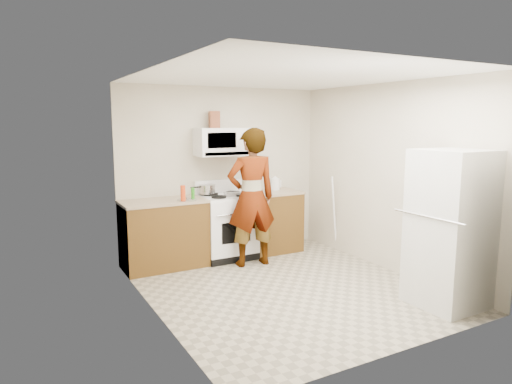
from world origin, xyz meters
TOP-DOWN VIEW (x-y plane):
  - floor at (0.00, 0.00)m, footprint 3.60×3.60m
  - back_wall at (0.00, 1.79)m, footprint 3.20×0.02m
  - right_wall at (1.59, 0.00)m, footprint 0.02×3.60m
  - cabinet_left at (-1.04, 1.49)m, footprint 1.12×0.62m
  - counter_left at (-1.04, 1.49)m, footprint 1.14×0.64m
  - cabinet_right at (0.68, 1.49)m, footprint 0.80×0.62m
  - counter_right at (0.68, 1.49)m, footprint 0.82×0.64m
  - gas_range at (-0.10, 1.48)m, footprint 0.76×0.65m
  - microwave at (-0.10, 1.61)m, footprint 0.76×0.38m
  - person at (0.06, 1.00)m, footprint 0.74×0.53m
  - fridge at (1.27, -1.27)m, footprint 0.70×0.70m
  - kettle at (0.80, 1.60)m, footprint 0.15×0.15m
  - jug at (-0.19, 1.66)m, footprint 0.16×0.16m
  - saucepan at (-0.33, 1.63)m, footprint 0.30×0.30m
  - tray at (-0.03, 1.39)m, footprint 0.28×0.21m
  - bottle_spray at (-0.83, 1.27)m, footprint 0.08×0.08m
  - bottle_hot_sauce at (-0.81, 1.29)m, footprint 0.05×0.05m
  - bottle_green_cap at (-0.65, 1.37)m, footprint 0.06×0.06m
  - pot_lid at (-0.75, 1.33)m, footprint 0.36×0.36m
  - broom at (1.53, 1.03)m, footprint 0.24×0.14m

SIDE VIEW (x-z plane):
  - floor at x=0.00m, z-range 0.00..0.00m
  - cabinet_left at x=-1.04m, z-range 0.00..0.90m
  - cabinet_right at x=0.68m, z-range 0.00..0.90m
  - gas_range at x=-0.10m, z-range -0.08..1.05m
  - broom at x=1.53m, z-range 0.01..1.18m
  - fridge at x=1.27m, z-range 0.00..1.70m
  - counter_left at x=-1.04m, z-range 0.90..0.93m
  - counter_right at x=0.68m, z-range 0.90..0.93m
  - pot_lid at x=-0.75m, z-range 0.94..0.95m
  - tray at x=-0.03m, z-range 0.93..0.98m
  - person at x=0.06m, z-range 0.00..1.91m
  - bottle_hot_sauce at x=-0.81m, z-range 0.94..1.08m
  - bottle_green_cap at x=-0.65m, z-range 0.94..1.09m
  - saucepan at x=-0.33m, z-range 0.95..1.08m
  - kettle at x=0.80m, z-range 0.94..1.11m
  - bottle_spray at x=-0.83m, z-range 0.94..1.15m
  - back_wall at x=0.00m, z-range 0.00..2.50m
  - right_wall at x=1.59m, z-range 0.00..2.50m
  - microwave at x=-0.10m, z-range 1.50..1.90m
  - jug at x=-0.19m, z-range 1.90..2.14m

